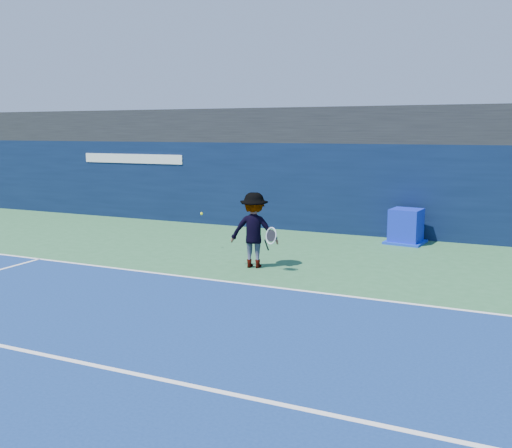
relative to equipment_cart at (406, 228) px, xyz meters
The scene contains 8 objects.
ground 10.01m from the equipment_cart, 111.12° to the right, with size 80.00×80.00×0.00m, color #2D663B.
baseline 7.29m from the equipment_cart, 119.67° to the right, with size 24.00×0.10×0.01m, color white.
service_line 11.89m from the equipment_cart, 107.64° to the right, with size 24.00×0.10×0.01m, color white.
stadium_band 5.24m from the equipment_cart, 148.86° to the left, with size 36.00×3.00×1.20m, color black.
back_wall_assembly 3.93m from the equipment_cart, 161.94° to the left, with size 36.00×1.03×3.00m.
equipment_cart is the anchor object (origin of this frame).
tennis_player 5.60m from the equipment_cart, 122.15° to the right, with size 1.44×0.97×1.90m.
tennis_ball 6.27m from the equipment_cart, 147.16° to the right, with size 0.08×0.08×0.08m.
Camera 1 is at (6.46, -8.27, 3.43)m, focal length 40.00 mm.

